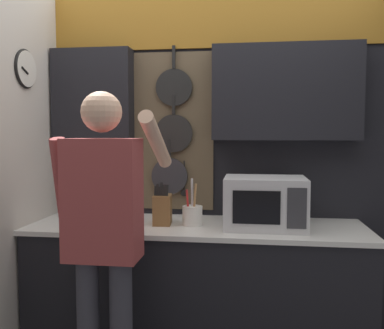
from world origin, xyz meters
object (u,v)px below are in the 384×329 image
microwave (265,202)px  person (104,224)px  utensil_crock (192,214)px  knife_block (162,209)px

microwave → person: (-0.85, -0.54, -0.05)m
microwave → utensil_crock: microwave is taller
utensil_crock → person: (-0.39, -0.54, 0.04)m
person → microwave: bearing=32.6°
knife_block → utensil_crock: size_ratio=0.92×
utensil_crock → knife_block: bearing=-179.8°
microwave → person: person is taller
knife_block → microwave: bearing=-0.0°
knife_block → utensil_crock: 0.20m
microwave → person: bearing=-147.4°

